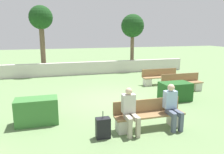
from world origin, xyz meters
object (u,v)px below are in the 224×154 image
person_seated_man (130,109)px  person_seated_woman (172,104)px  bench_right_side (182,84)px  bench_left_side (161,78)px  tree_leftmost (41,20)px  suitcase (103,128)px  bench_front (149,117)px  tree_center_left (133,27)px

person_seated_man → person_seated_woman: size_ratio=0.99×
person_seated_man → person_seated_woman: bearing=0.1°
bench_right_side → person_seated_woman: person_seated_woman is taller
bench_left_side → tree_leftmost: bearing=134.9°
suitcase → tree_leftmost: size_ratio=0.17×
bench_front → bench_right_side: same height
person_seated_man → suitcase: size_ratio=1.70×
tree_leftmost → tree_center_left: (6.49, 0.08, -0.38)m
tree_center_left → bench_right_side: bearing=-89.1°
tree_leftmost → bench_right_side: bearing=-44.4°
person_seated_man → bench_left_side: bearing=53.7°
bench_right_side → person_seated_man: (-4.06, -3.53, 0.39)m
bench_right_side → tree_center_left: 7.16m
tree_leftmost → person_seated_woman: bearing=-68.7°
bench_right_side → person_seated_woman: bearing=-139.3°
person_seated_man → person_seated_woman: (1.35, 0.00, 0.01)m
bench_right_side → suitcase: bench_right_side is taller
bench_right_side → person_seated_woman: size_ratio=1.55×
person_seated_woman → tree_center_left: bearing=75.5°
bench_right_side → tree_leftmost: 9.80m
suitcase → tree_center_left: 11.62m
person_seated_man → bench_right_side: bearing=41.0°
bench_front → person_seated_woman: bearing=-12.1°
person_seated_man → suitcase: (-0.81, -0.10, -0.43)m
bench_front → person_seated_woman: (0.67, -0.14, 0.40)m
bench_right_side → suitcase: size_ratio=2.67×
person_seated_woman → tree_center_left: 10.70m
person_seated_woman → suitcase: size_ratio=1.72×
bench_front → person_seated_man: (-0.69, -0.15, 0.38)m
person_seated_man → suitcase: person_seated_man is taller
bench_left_side → tree_leftmost: 8.61m
bench_front → tree_center_left: 10.85m
tree_center_left → person_seated_man: bearing=-111.4°
bench_left_side → person_seated_woman: bearing=-122.1°
bench_left_side → suitcase: (-4.55, -5.19, -0.05)m
bench_left_side → tree_center_left: size_ratio=0.51×
person_seated_man → person_seated_woman: person_seated_woman is taller
bench_left_side → tree_leftmost: (-6.27, 4.91, 3.27)m
person_seated_man → tree_leftmost: (-2.54, 10.00, 2.89)m
bench_front → suitcase: bearing=-170.9°
bench_left_side → person_seated_man: person_seated_man is taller
person_seated_woman → bench_front: bearing=167.9°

